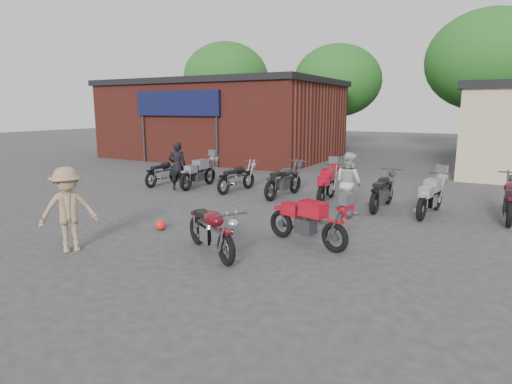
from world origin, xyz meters
The scene contains 19 objects.
ground centered at (0.00, 0.00, 0.00)m, with size 90.00×90.00×0.00m, color #313133.
brick_building centered at (-9.00, 14.00, 2.00)m, with size 12.00×8.00×4.00m, color maroon.
tree_0 centered at (-14.00, 22.00, 4.10)m, with size 6.56×6.56×8.20m, color #16531A, non-canonical shape.
tree_1 centered at (-5.00, 22.00, 3.70)m, with size 5.92×5.92×7.40m, color #16531A, non-canonical shape.
tree_2 centered at (4.00, 22.00, 4.40)m, with size 7.04×7.04×8.80m, color #16531A, non-canonical shape.
vintage_motorcycle centered at (0.16, -0.40, 0.56)m, with size 1.93×0.64×1.12m, color #520A11, non-canonical shape.
sportbike centered at (1.55, 1.06, 0.56)m, with size 1.93×0.64×1.12m, color red, non-canonical shape.
helmet centered at (-1.85, 0.44, 0.12)m, with size 0.25×0.25×0.23m, color red.
person_dark centered at (-4.72, 4.57, 0.83)m, with size 0.60×0.40×1.65m, color black.
person_light centered at (1.42, 4.19, 0.82)m, with size 0.79×0.62×1.63m, color #B3B3AF.
person_tan centered at (-2.39, -1.55, 0.84)m, with size 1.08×0.62×1.67m, color #977B5D.
row_bike_0 centered at (-5.76, 5.05, 0.53)m, with size 1.83×0.60×1.06m, color black, non-canonical shape.
row_bike_1 centered at (-4.32, 5.26, 0.58)m, with size 2.01×0.66×1.17m, color gray, non-canonical shape.
row_bike_2 centered at (-2.73, 5.26, 0.54)m, with size 1.85×0.61×1.07m, color black, non-canonical shape.
row_bike_3 centered at (-0.97, 5.23, 0.59)m, with size 2.05×0.68×1.19m, color #232426, non-canonical shape.
row_bike_4 centered at (0.46, 5.19, 0.59)m, with size 2.03×0.67×1.18m, color #AE0E22, non-canonical shape.
row_bike_5 centered at (2.13, 5.07, 0.58)m, with size 1.99×0.66×1.15m, color black, non-canonical shape.
row_bike_6 centered at (3.40, 4.95, 0.57)m, with size 1.97×0.65×1.14m, color #9297A0, non-canonical shape.
row_bike_7 centered at (5.21, 5.40, 0.61)m, with size 2.11×0.70×1.23m, color #520A20, non-canonical shape.
Camera 1 is at (4.72, -6.83, 2.78)m, focal length 30.00 mm.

